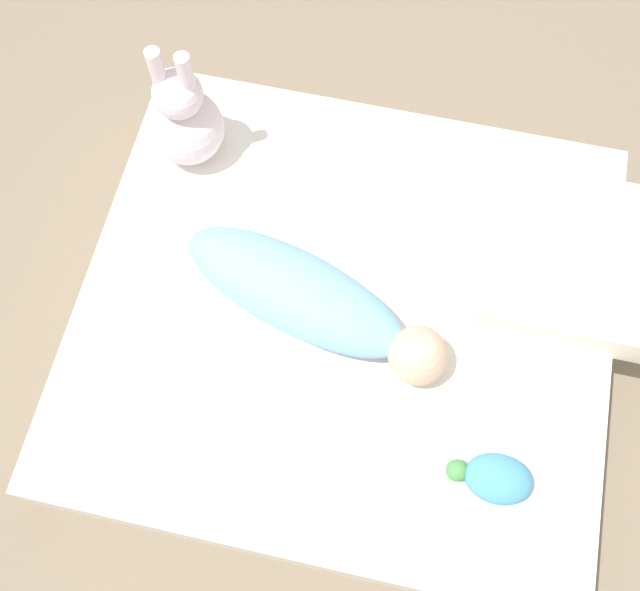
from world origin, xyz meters
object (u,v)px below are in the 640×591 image
Objects in this scene: swaddled_baby at (311,300)px; bunny_plush at (185,119)px; pillow at (569,259)px; turtle_plush at (494,478)px.

swaddled_baby is 0.50m from bunny_plush.
pillow is 1.15× the size of bunny_plush.
bunny_plush is at bearing -7.81° from pillow.
turtle_plush is (0.10, 0.49, -0.01)m from pillow.
turtle_plush is at bearing -16.04° from swaddled_baby.
swaddled_baby is at bearing 22.80° from pillow.
pillow is at bearing -100.94° from turtle_plush.
pillow is at bearing 39.63° from swaddled_baby.
pillow is 0.89m from bunny_plush.
swaddled_baby reaches higher than turtle_plush.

